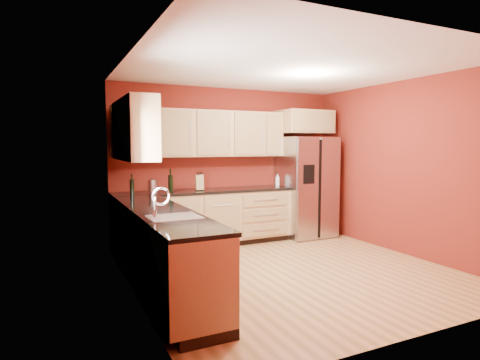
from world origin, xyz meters
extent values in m
plane|color=olive|center=(0.00, 0.00, 0.00)|extent=(4.00, 4.00, 0.00)
plane|color=white|center=(0.00, 0.00, 2.60)|extent=(4.00, 4.00, 0.00)
cube|color=maroon|center=(0.00, 2.00, 1.30)|extent=(4.00, 0.04, 2.60)
cube|color=maroon|center=(0.00, -2.00, 1.30)|extent=(4.00, 0.04, 2.60)
cube|color=maroon|center=(-2.00, 0.00, 1.30)|extent=(0.04, 4.00, 2.60)
cube|color=maroon|center=(2.00, 0.00, 1.30)|extent=(0.04, 4.00, 2.60)
cube|color=#9F824D|center=(-0.55, 1.70, 0.44)|extent=(2.90, 0.60, 0.88)
cube|color=#9F824D|center=(-1.70, 0.00, 0.44)|extent=(0.60, 2.80, 0.88)
cube|color=black|center=(-0.55, 1.69, 0.90)|extent=(2.90, 0.62, 0.04)
cube|color=black|center=(-1.69, 0.00, 0.90)|extent=(0.62, 2.80, 0.04)
cube|color=#9F824D|center=(-0.25, 1.83, 1.83)|extent=(2.30, 0.33, 0.75)
cube|color=#9F824D|center=(-1.83, 0.72, 1.83)|extent=(0.33, 1.35, 0.75)
cube|color=#9F824D|center=(-1.67, 1.67, 1.83)|extent=(0.67, 0.67, 0.75)
cube|color=#9F824D|center=(1.35, 1.70, 2.05)|extent=(0.92, 0.60, 0.40)
cube|color=silver|center=(1.35, 1.62, 0.89)|extent=(0.90, 0.75, 1.78)
cube|color=white|center=(-1.98, -0.50, 1.55)|extent=(0.03, 0.90, 1.00)
cylinder|color=silver|center=(-1.39, 1.69, 1.02)|extent=(0.14, 0.14, 0.20)
cylinder|color=silver|center=(-1.41, 1.62, 1.02)|extent=(0.15, 0.15, 0.20)
cube|color=#A78851|center=(-0.65, 1.68, 1.04)|extent=(0.14, 0.13, 0.24)
cylinder|color=white|center=(0.80, 1.69, 1.02)|extent=(0.09, 0.09, 0.21)
camera|label=1|loc=(-2.79, -4.33, 1.64)|focal=30.00mm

